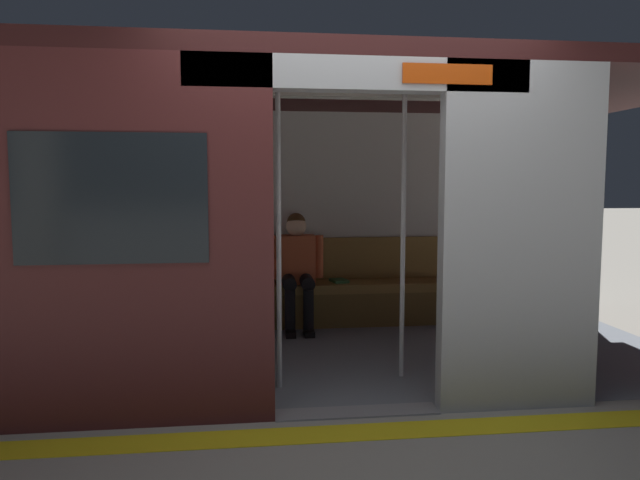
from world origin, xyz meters
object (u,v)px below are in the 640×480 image
(handbag, at_px, (260,275))
(grab_pole_far, at_px, (403,233))
(bench_seat, at_px, (315,293))
(person_seated, at_px, (297,263))
(grab_pole_door, at_px, (279,235))
(train_car, at_px, (321,172))
(book, at_px, (339,281))

(handbag, height_order, grab_pole_far, grab_pole_far)
(bench_seat, xyz_separation_m, person_seated, (0.20, 0.05, 0.33))
(grab_pole_door, bearing_deg, train_car, -117.78)
(book, height_order, grab_pole_far, grab_pole_far)
(train_car, relative_size, person_seated, 5.47)
(grab_pole_door, bearing_deg, handbag, -87.02)
(train_car, distance_m, grab_pole_door, 0.96)
(train_car, xyz_separation_m, grab_pole_door, (0.39, 0.74, -0.46))
(grab_pole_far, bearing_deg, bench_seat, -74.60)
(bench_seat, distance_m, handbag, 0.60)
(handbag, xyz_separation_m, grab_pole_far, (-1.04, 1.78, 0.58))
(train_car, relative_size, handbag, 24.62)
(bench_seat, xyz_separation_m, book, (-0.26, -0.05, 0.12))
(handbag, relative_size, book, 1.18)
(train_car, xyz_separation_m, bench_seat, (-0.08, -1.09, -1.23))
(train_car, relative_size, bench_seat, 2.24)
(person_seated, xyz_separation_m, book, (-0.45, -0.11, -0.21))
(train_car, relative_size, grab_pole_far, 2.90)
(train_car, bearing_deg, grab_pole_far, 131.84)
(person_seated, bearing_deg, bench_seat, -164.83)
(grab_pole_door, bearing_deg, bench_seat, -104.31)
(handbag, bearing_deg, bench_seat, 171.97)
(bench_seat, distance_m, book, 0.29)
(person_seated, relative_size, grab_pole_door, 0.53)
(person_seated, bearing_deg, handbag, -19.62)
(handbag, xyz_separation_m, book, (-0.82, 0.03, -0.07))
(train_car, distance_m, grab_pole_far, 0.94)
(person_seated, xyz_separation_m, grab_pole_far, (-0.66, 1.65, 0.44))
(train_car, height_order, grab_pole_door, train_car)
(handbag, bearing_deg, person_seated, 160.38)
(handbag, relative_size, grab_pole_door, 0.12)
(book, distance_m, grab_pole_far, 1.88)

